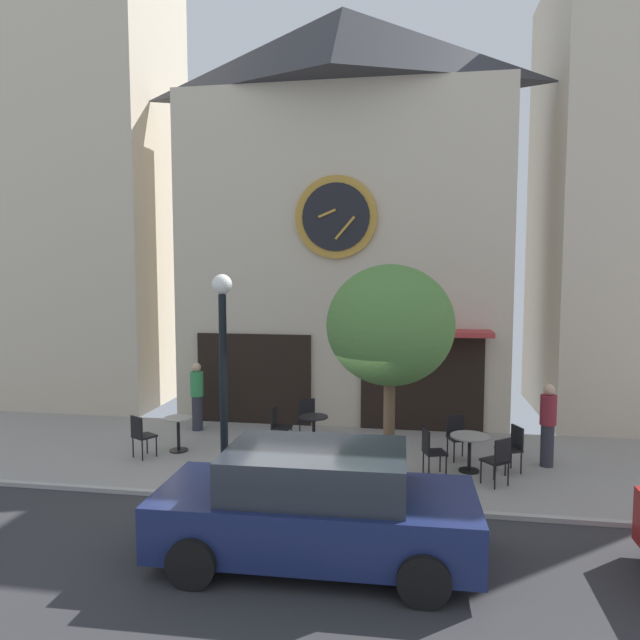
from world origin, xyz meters
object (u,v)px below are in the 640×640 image
(cafe_chair_right_end, at_px, (457,434))
(parked_car_navy, at_px, (316,506))
(cafe_chair_under_awning, at_px, (513,445))
(pedestrian_green, at_px, (197,395))
(street_tree, at_px, (390,326))
(cafe_table_center, at_px, (178,429))
(cafe_chair_by_entrance, at_px, (498,458))
(pedestrian_maroon, at_px, (548,424))
(cafe_chair_corner, at_px, (307,415))
(cafe_chair_outer, at_px, (431,448))
(cafe_chair_mid_row, at_px, (141,433))
(cafe_table_leftmost, at_px, (470,445))
(street_lamp, at_px, (223,380))
(cafe_chair_left_end, at_px, (278,424))

(cafe_chair_right_end, bearing_deg, parked_car_navy, -115.25)
(cafe_chair_under_awning, height_order, pedestrian_green, pedestrian_green)
(street_tree, height_order, cafe_chair_under_awning, street_tree)
(cafe_chair_right_end, height_order, parked_car_navy, parked_car_navy)
(cafe_chair_right_end, bearing_deg, cafe_table_center, -175.44)
(cafe_chair_by_entrance, distance_m, pedestrian_maroon, 1.72)
(parked_car_navy, bearing_deg, cafe_chair_right_end, 64.75)
(cafe_chair_by_entrance, relative_size, parked_car_navy, 0.21)
(cafe_table_center, height_order, cafe_chair_corner, cafe_chair_corner)
(cafe_chair_outer, relative_size, cafe_chair_mid_row, 1.00)
(cafe_chair_corner, bearing_deg, cafe_chair_under_awning, -20.60)
(cafe_table_center, xyz_separation_m, cafe_chair_outer, (5.37, -0.64, 0.05))
(cafe_chair_by_entrance, bearing_deg, cafe_chair_outer, 163.27)
(cafe_table_leftmost, bearing_deg, cafe_chair_outer, -155.21)
(cafe_chair_outer, bearing_deg, street_tree, -124.42)
(street_lamp, height_order, street_tree, street_tree)
(cafe_chair_outer, distance_m, parked_car_navy, 3.91)
(cafe_chair_left_end, bearing_deg, parked_car_navy, -70.85)
(cafe_table_center, height_order, cafe_table_leftmost, cafe_table_center)
(street_lamp, height_order, cafe_table_center, street_lamp)
(cafe_chair_right_end, xyz_separation_m, parked_car_navy, (-2.20, -4.66, 0.23))
(street_lamp, distance_m, cafe_chair_under_awning, 5.73)
(cafe_table_leftmost, height_order, cafe_chair_right_end, cafe_chair_right_end)
(cafe_table_center, distance_m, cafe_chair_right_end, 5.96)
(cafe_table_center, bearing_deg, cafe_chair_by_entrance, -8.64)
(cafe_table_leftmost, bearing_deg, street_tree, -136.18)
(cafe_chair_mid_row, distance_m, pedestrian_maroon, 8.32)
(cafe_chair_left_end, distance_m, pedestrian_maroon, 5.63)
(cafe_chair_mid_row, xyz_separation_m, cafe_chair_by_entrance, (7.15, -0.43, 0.00))
(cafe_table_center, relative_size, cafe_chair_by_entrance, 0.83)
(cafe_chair_outer, xyz_separation_m, cafe_chair_right_end, (0.57, 1.11, 0.00))
(street_lamp, relative_size, cafe_table_center, 5.19)
(street_tree, relative_size, cafe_chair_mid_row, 4.48)
(cafe_chair_by_entrance, bearing_deg, street_tree, -159.34)
(cafe_chair_right_end, relative_size, cafe_chair_left_end, 1.00)
(cafe_chair_right_end, height_order, pedestrian_green, pedestrian_green)
(cafe_chair_right_end, distance_m, cafe_chair_under_awning, 1.20)
(parked_car_navy, bearing_deg, street_lamp, 131.14)
(cafe_table_leftmost, relative_size, cafe_chair_left_end, 0.83)
(parked_car_navy, bearing_deg, street_tree, 70.33)
(cafe_table_center, height_order, cafe_chair_by_entrance, cafe_chair_by_entrance)
(cafe_table_leftmost, bearing_deg, street_lamp, -161.57)
(cafe_chair_right_end, relative_size, parked_car_navy, 0.21)
(cafe_table_leftmost, height_order, cafe_chair_corner, cafe_chair_corner)
(pedestrian_green, bearing_deg, cafe_table_leftmost, -16.93)
(cafe_chair_left_end, xyz_separation_m, pedestrian_green, (-2.28, 1.03, 0.33))
(pedestrian_green, bearing_deg, cafe_chair_by_entrance, -21.26)
(cafe_chair_outer, height_order, parked_car_navy, parked_car_navy)
(cafe_chair_left_end, bearing_deg, cafe_chair_under_awning, -9.02)
(cafe_chair_mid_row, bearing_deg, street_lamp, -28.53)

